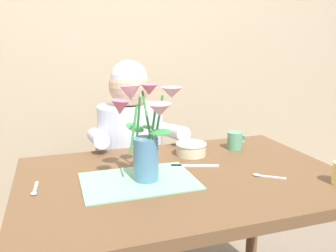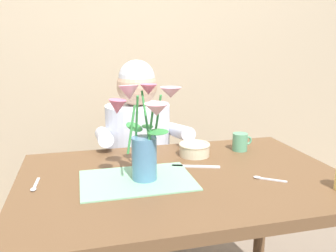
{
  "view_description": "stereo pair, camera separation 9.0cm",
  "coord_description": "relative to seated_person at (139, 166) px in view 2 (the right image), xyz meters",
  "views": [
    {
      "loc": [
        -0.44,
        -1.14,
        1.23
      ],
      "look_at": [
        -0.04,
        0.05,
        0.92
      ],
      "focal_mm": 37.28,
      "sensor_mm": 36.0,
      "label": 1
    },
    {
      "loc": [
        -0.36,
        -1.17,
        1.23
      ],
      "look_at": [
        -0.04,
        0.05,
        0.92
      ],
      "focal_mm": 37.28,
      "sensor_mm": 36.0,
      "label": 2
    }
  ],
  "objects": [
    {
      "name": "wood_panel_backdrop",
      "position": [
        0.06,
        0.43,
        0.69
      ],
      "size": [
        4.0,
        0.1,
        2.5
      ],
      "primitive_type": "cube",
      "color": "tan",
      "rests_on": "ground_plane"
    },
    {
      "name": "dining_table",
      "position": [
        0.06,
        -0.62,
        0.08
      ],
      "size": [
        1.2,
        0.8,
        0.74
      ],
      "color": "brown",
      "rests_on": "ground_plane"
    },
    {
      "name": "seated_person",
      "position": [
        0.0,
        0.0,
        0.0
      ],
      "size": [
        0.45,
        0.47,
        1.14
      ],
      "rotation": [
        0.0,
        0.0,
        -0.02
      ],
      "color": "#4C4C56",
      "rests_on": "ground_plane"
    },
    {
      "name": "striped_placemat",
      "position": [
        -0.11,
        -0.63,
        0.18
      ],
      "size": [
        0.4,
        0.28,
        0.0
      ],
      "primitive_type": "cube",
      "color": "#7AB289",
      "rests_on": "dining_table"
    },
    {
      "name": "flower_vase",
      "position": [
        -0.08,
        -0.63,
        0.36
      ],
      "size": [
        0.29,
        0.22,
        0.34
      ],
      "color": "teal",
      "rests_on": "dining_table"
    },
    {
      "name": "ceramic_bowl",
      "position": [
        0.18,
        -0.41,
        0.21
      ],
      "size": [
        0.14,
        0.14,
        0.06
      ],
      "color": "beige",
      "rests_on": "dining_table"
    },
    {
      "name": "dinner_knife",
      "position": [
        0.14,
        -0.55,
        0.18
      ],
      "size": [
        0.19,
        0.08,
        0.0
      ],
      "primitive_type": "cube",
      "rotation": [
        0.0,
        0.0,
        -0.33
      ],
      "color": "silver",
      "rests_on": "dining_table"
    },
    {
      "name": "coffee_cup",
      "position": [
        0.41,
        -0.39,
        0.22
      ],
      "size": [
        0.09,
        0.07,
        0.08
      ],
      "color": "#569970",
      "rests_on": "dining_table"
    },
    {
      "name": "spoon_0",
      "position": [
        -0.02,
        -0.41,
        0.18
      ],
      "size": [
        0.11,
        0.08,
        0.01
      ],
      "color": "silver",
      "rests_on": "dining_table"
    },
    {
      "name": "spoon_1",
      "position": [
        0.34,
        -0.73,
        0.18
      ],
      "size": [
        0.11,
        0.08,
        0.01
      ],
      "color": "silver",
      "rests_on": "dining_table"
    },
    {
      "name": "spoon_2",
      "position": [
        -0.46,
        -0.6,
        0.18
      ],
      "size": [
        0.02,
        0.12,
        0.01
      ],
      "color": "silver",
      "rests_on": "dining_table"
    }
  ]
}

